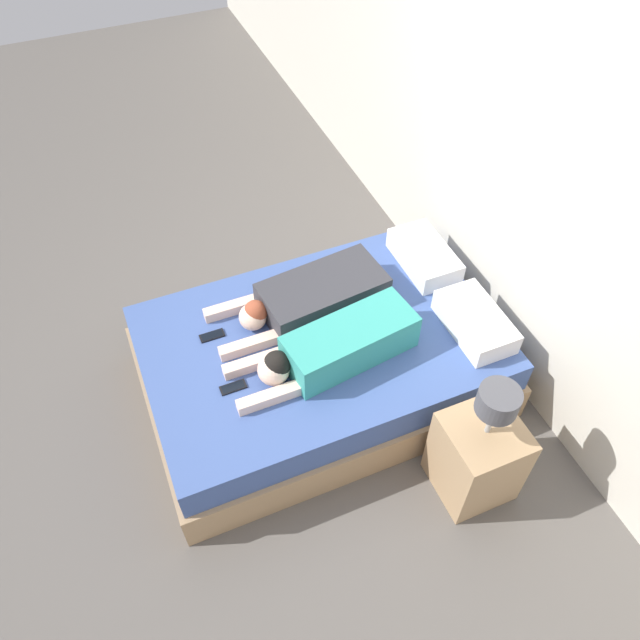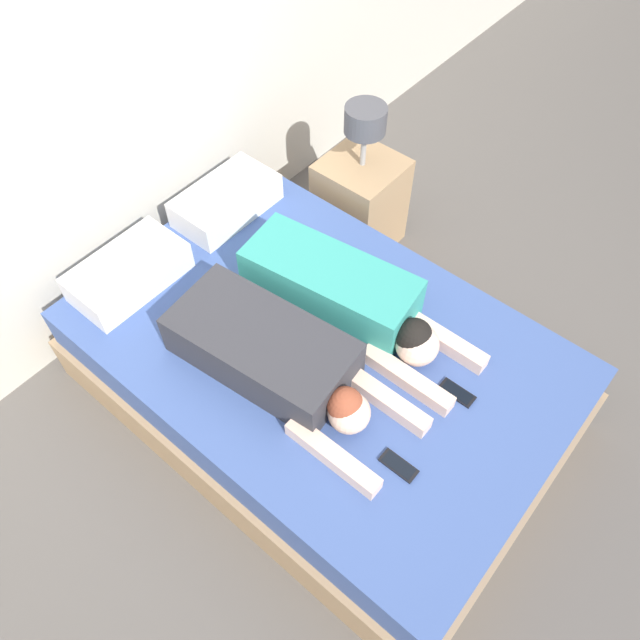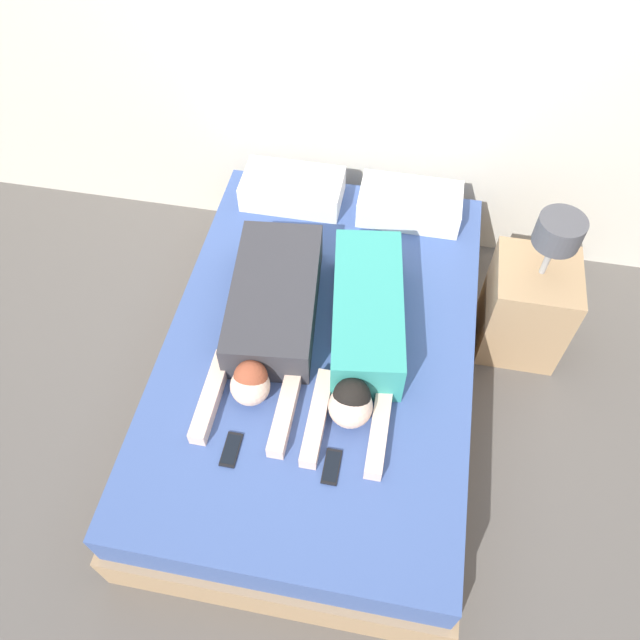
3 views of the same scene
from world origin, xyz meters
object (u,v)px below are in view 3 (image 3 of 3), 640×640
(pillow_head_left, at_px, (293,189))
(person_right, at_px, (364,330))
(bed, at_px, (320,368))
(pillow_head_right, at_px, (410,204))
(person_left, at_px, (271,312))
(nightstand, at_px, (528,304))
(cell_phone_left, at_px, (231,450))
(cell_phone_right, at_px, (332,467))

(pillow_head_left, bearing_deg, person_right, -59.76)
(bed, height_order, pillow_head_right, pillow_head_right)
(person_left, distance_m, nightstand, 1.35)
(person_right, bearing_deg, cell_phone_left, -126.17)
(pillow_head_left, distance_m, cell_phone_left, 1.50)
(nightstand, bearing_deg, cell_phone_left, -137.46)
(bed, bearing_deg, person_left, 170.57)
(bed, xyz_separation_m, cell_phone_right, (0.16, -0.60, 0.26))
(cell_phone_right, height_order, nightstand, nightstand)
(person_left, bearing_deg, cell_phone_right, -58.44)
(pillow_head_right, xyz_separation_m, person_left, (-0.55, -0.85, 0.02))
(cell_phone_left, bearing_deg, pillow_head_left, 92.34)
(cell_phone_left, bearing_deg, cell_phone_right, 0.39)
(bed, relative_size, pillow_head_left, 4.11)
(pillow_head_right, xyz_separation_m, cell_phone_left, (-0.57, -1.50, -0.07))
(person_left, relative_size, person_right, 0.99)
(person_left, xyz_separation_m, cell_phone_left, (-0.02, -0.65, -0.09))
(person_left, height_order, cell_phone_left, person_left)
(cell_phone_left, relative_size, nightstand, 0.16)
(bed, relative_size, cell_phone_left, 14.52)
(person_left, bearing_deg, cell_phone_left, -91.82)
(cell_phone_left, bearing_deg, person_right, 53.83)
(pillow_head_left, xyz_separation_m, person_right, (0.51, -0.88, 0.04))
(pillow_head_left, height_order, pillow_head_right, same)
(person_left, relative_size, cell_phone_left, 7.50)
(person_right, bearing_deg, pillow_head_left, 120.24)
(pillow_head_left, relative_size, person_left, 0.47)
(person_right, bearing_deg, nightstand, 33.51)
(pillow_head_right, height_order, cell_phone_right, pillow_head_right)
(cell_phone_left, height_order, cell_phone_right, same)
(bed, distance_m, pillow_head_right, 1.00)
(bed, relative_size, cell_phone_right, 14.52)
(person_right, height_order, cell_phone_right, person_right)
(cell_phone_left, bearing_deg, bed, 67.20)
(pillow_head_right, relative_size, cell_phone_left, 3.53)
(person_left, bearing_deg, bed, -9.43)
(cell_phone_right, bearing_deg, cell_phone_left, -179.61)
(bed, distance_m, cell_phone_left, 0.71)
(bed, relative_size, nightstand, 2.38)
(bed, bearing_deg, nightstand, 28.45)
(bed, bearing_deg, person_right, 3.03)
(pillow_head_right, distance_m, nightstand, 0.80)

